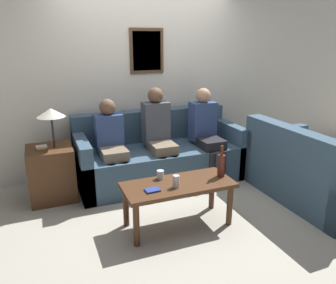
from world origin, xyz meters
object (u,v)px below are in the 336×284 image
(coffee_table, at_px, (178,190))
(person_middle, at_px, (159,133))
(wine_bottle, at_px, (221,165))
(person_right, at_px, (206,130))
(drinking_glass, at_px, (160,175))
(person_left, at_px, (111,142))
(couch_main, at_px, (159,156))
(couch_side, at_px, (311,174))

(coffee_table, height_order, person_middle, person_middle)
(wine_bottle, height_order, person_right, person_right)
(drinking_glass, bearing_deg, coffee_table, -53.30)
(person_middle, bearing_deg, person_left, -179.15)
(couch_main, bearing_deg, drinking_glass, -109.69)
(couch_side, relative_size, person_middle, 1.22)
(wine_bottle, bearing_deg, person_right, 70.11)
(couch_side, relative_size, drinking_glass, 17.07)
(coffee_table, bearing_deg, drinking_glass, 126.70)
(person_right, bearing_deg, person_middle, 174.92)
(couch_side, xyz_separation_m, person_left, (-2.15, 1.11, 0.32))
(person_right, bearing_deg, wine_bottle, -109.89)
(couch_side, xyz_separation_m, wine_bottle, (-1.23, 0.03, 0.28))
(person_middle, bearing_deg, couch_side, -36.21)
(person_left, xyz_separation_m, person_middle, (0.63, 0.01, 0.05))
(couch_side, height_order, drinking_glass, couch_side)
(couch_main, bearing_deg, person_middle, -110.90)
(couch_main, height_order, person_middle, person_middle)
(person_middle, bearing_deg, couch_main, 69.10)
(couch_side, xyz_separation_m, drinking_glass, (-1.85, 0.20, 0.20))
(couch_main, relative_size, couch_side, 1.43)
(couch_side, distance_m, drinking_glass, 1.87)
(coffee_table, relative_size, person_middle, 0.89)
(couch_main, xyz_separation_m, person_left, (-0.68, -0.14, 0.33))
(couch_main, height_order, couch_side, same)
(coffee_table, distance_m, person_middle, 1.14)
(couch_side, distance_m, coffee_table, 1.72)
(couch_side, distance_m, person_middle, 1.92)
(wine_bottle, distance_m, person_middle, 1.13)
(drinking_glass, bearing_deg, couch_main, 70.31)
(drinking_glass, bearing_deg, person_right, 40.84)
(couch_side, distance_m, wine_bottle, 1.26)
(drinking_glass, xyz_separation_m, person_left, (-0.30, 0.90, 0.13))
(drinking_glass, height_order, person_middle, person_middle)
(person_left, height_order, person_right, person_right)
(person_left, bearing_deg, drinking_glass, -71.32)
(couch_main, distance_m, person_middle, 0.40)
(wine_bottle, height_order, drinking_glass, wine_bottle)
(couch_main, xyz_separation_m, wine_bottle, (0.24, -1.22, 0.28))
(drinking_glass, relative_size, person_left, 0.08)
(couch_main, distance_m, wine_bottle, 1.27)
(drinking_glass, distance_m, person_middle, 0.98)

